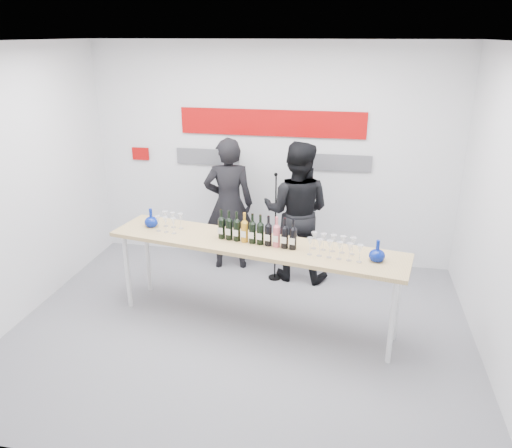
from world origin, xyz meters
name	(u,v)px	position (x,y,z in m)	size (l,w,h in m)	color
ground	(241,329)	(0.00, 0.00, 0.00)	(5.00, 5.00, 0.00)	slate
back_wall	(272,156)	(0.00, 2.00, 1.50)	(5.00, 0.04, 3.00)	silver
signage	(267,134)	(-0.06, 1.97, 1.81)	(3.38, 0.02, 0.79)	#A70707
tasting_table	(254,249)	(0.12, 0.19, 0.90)	(3.31, 1.21, 0.97)	tan
wine_bottles	(256,229)	(0.14, 0.17, 1.14)	(0.88, 0.23, 0.33)	black
decanter_left	(151,218)	(-1.15, 0.44, 1.08)	(0.16, 0.16, 0.21)	navy
decanter_right	(377,250)	(1.39, -0.02, 1.08)	(0.16, 0.16, 0.21)	navy
glasses_left	(169,222)	(-0.90, 0.37, 1.07)	(0.29, 0.26, 0.18)	silver
glasses_right	(334,247)	(0.96, 0.03, 1.07)	(0.56, 0.31, 0.18)	silver
presenter_left	(229,204)	(-0.51, 1.56, 0.91)	(0.66, 0.44, 1.82)	black
presenter_right	(296,212)	(0.43, 1.41, 0.92)	(0.89, 0.69, 1.83)	black
mic_stand	(275,248)	(0.18, 1.29, 0.45)	(0.17, 0.17, 1.46)	black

